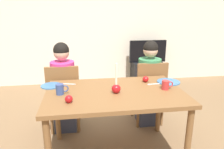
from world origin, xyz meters
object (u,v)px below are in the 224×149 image
Objects in this scene: mug_left at (60,89)px; chair_right at (149,89)px; apple_near_candle at (69,99)px; apple_by_left_plate at (146,79)px; person_right_child at (149,85)px; plate_right at (168,82)px; person_left_child at (64,89)px; tv_stand at (147,73)px; mug_right at (166,85)px; candle_centerpiece at (116,87)px; tv at (148,51)px; dining_table at (115,99)px; chair_left at (64,94)px; plate_left at (51,86)px.

chair_right is at bearing 28.69° from mug_left.
apple_by_left_plate is at bearing 28.17° from apple_near_candle.
person_right_child is at bearing 29.95° from mug_left.
plate_right is 3.70× the size of apple_by_left_plate.
person_left_child is at bearing 159.77° from plate_right.
apple_by_left_plate is at bearing -115.71° from chair_right.
mug_right is at bearing -103.21° from tv_stand.
plate_right is 1.18m from apple_near_candle.
candle_centerpiece is 0.53m from mug_right.
mug_left is at bearing -88.10° from person_left_child.
person_right_child is (0.00, 0.03, 0.06)m from chair_right.
tv_stand is (0.51, 1.69, -0.27)m from chair_right.
tv_stand is at bearing 78.63° from plate_right.
tv_stand is 2.64m from candle_centerpiece.
chair_right is 0.49m from apple_by_left_plate.
mug_right is (1.10, -0.66, 0.23)m from person_left_child.
tv is 2.58× the size of candle_centerpiece.
tv is at bearing 73.38° from chair_right.
candle_centerpiece reaches higher than mug_right.
dining_table is at bearing -163.79° from plate_right.
chair_left is 2.38m from tv_stand.
chair_right is 7.37× the size of mug_right.
mug_right is at bearing -119.80° from plate_right.
candle_centerpiece is 2.45× the size of mug_left.
dining_table is at bearing -148.87° from apple_by_left_plate.
tv_stand is at bearing 71.67° from apple_by_left_plate.
mug_left is at bearing -88.00° from chair_left.
tv is at bearing 45.85° from chair_left.
apple_near_candle reaches higher than apple_by_left_plate.
apple_near_candle reaches higher than plate_left.
person_left_child reaches higher than apple_near_candle.
candle_centerpiece reaches higher than plate_left.
dining_table is 0.86m from person_left_child.
apple_near_candle is at bearing -141.29° from chair_right.
mug_left is 1.78× the size of apple_by_left_plate.
apple_near_candle is at bearing -82.27° from chair_left.
tv_stand is 2.45m from mug_right.
person_left_child is 0.44m from plate_left.
apple_by_left_plate is at bearing -0.83° from plate_left.
person_right_child is (1.14, 0.00, 0.00)m from person_left_child.
chair_right is 0.92m from candle_centerpiece.
tv_stand is 8.97× the size of apple_near_candle.
person_left_child reaches higher than tv_stand.
mug_left is at bearing 113.11° from apple_near_candle.
chair_left is 0.44m from plate_left.
plate_left reaches higher than dining_table.
mug_left is at bearing -125.16° from tv_stand.
mug_left is (0.02, -0.64, 0.23)m from person_left_child.
apple_by_left_plate reaches higher than plate_left.
plate_left is at bearing -104.37° from person_left_child.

